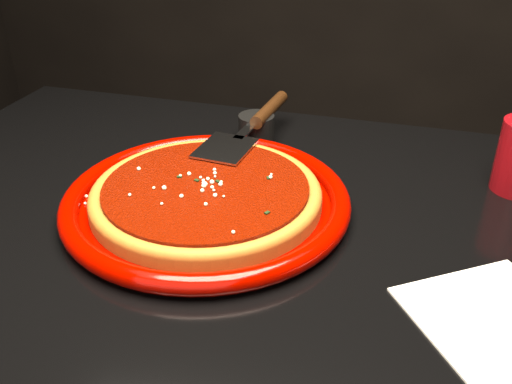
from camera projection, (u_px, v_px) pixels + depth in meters
plate at (207, 200)px, 0.76m from camera, size 0.50×0.50×0.03m
pizza_crust at (206, 197)px, 0.76m from camera, size 0.40×0.40×0.02m
pizza_crust_rim at (206, 192)px, 0.75m from camera, size 0.40×0.40×0.02m
pizza_sauce at (206, 189)px, 0.75m from camera, size 0.35×0.35×0.01m
parmesan_dusting at (206, 184)px, 0.75m from camera, size 0.26×0.26×0.01m
basil_flecks at (206, 184)px, 0.75m from camera, size 0.24×0.24×0.00m
pizza_server at (251, 125)px, 0.90m from camera, size 0.11×0.32×0.02m
napkin_a at (497, 321)px, 0.58m from camera, size 0.22×0.22×0.00m
ramekin at (256, 128)px, 0.95m from camera, size 0.08×0.08×0.05m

